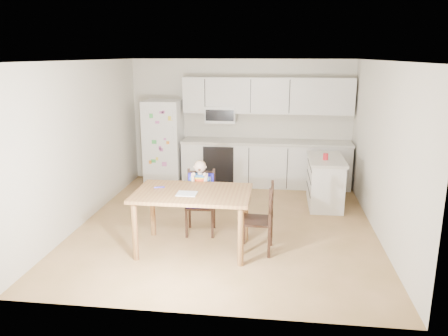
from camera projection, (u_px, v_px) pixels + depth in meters
room at (230, 140)px, 7.02m from camera, size 4.52×5.01×2.51m
refrigerator at (164, 142)px, 8.91m from camera, size 0.72×0.70×1.70m
kitchen_run at (265, 142)px, 8.75m from camera, size 3.37×0.62×2.15m
kitchen_island at (325, 181)px, 7.65m from camera, size 0.60×1.15×0.85m
red_cup at (326, 157)px, 7.41m from camera, size 0.09×0.09×0.11m
dining_table at (193, 200)px, 5.81m from camera, size 1.54×0.99×0.82m
napkin at (187, 194)px, 5.68m from camera, size 0.26×0.22×0.01m
toddler_spoon at (158, 187)px, 5.94m from camera, size 0.12×0.06×0.02m
chair_booster at (201, 189)px, 6.41m from camera, size 0.45×0.45×1.11m
chair_side at (264, 214)px, 5.78m from camera, size 0.44×0.44×0.95m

